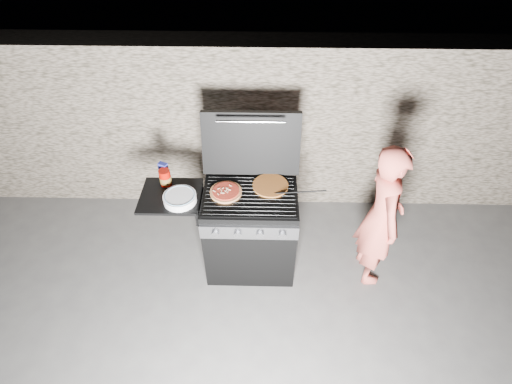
{
  "coord_description": "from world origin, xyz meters",
  "views": [
    {
      "loc": [
        0.11,
        -2.41,
        3.19
      ],
      "look_at": [
        0.05,
        0.0,
        0.95
      ],
      "focal_mm": 28.0,
      "sensor_mm": 36.0,
      "label": 1
    }
  ],
  "objects_px": {
    "gas_grill": "(223,231)",
    "pizza_topped": "(226,192)",
    "sauce_jar": "(165,177)",
    "person": "(381,217)"
  },
  "relations": [
    {
      "from": "pizza_topped",
      "to": "person",
      "type": "distance_m",
      "value": 1.33
    },
    {
      "from": "gas_grill",
      "to": "person",
      "type": "xyz_separation_m",
      "value": [
        1.37,
        -0.05,
        0.27
      ]
    },
    {
      "from": "sauce_jar",
      "to": "person",
      "type": "bearing_deg",
      "value": -5.69
    },
    {
      "from": "sauce_jar",
      "to": "person",
      "type": "distance_m",
      "value": 1.87
    },
    {
      "from": "pizza_topped",
      "to": "sauce_jar",
      "type": "height_order",
      "value": "sauce_jar"
    },
    {
      "from": "gas_grill",
      "to": "pizza_topped",
      "type": "xyz_separation_m",
      "value": [
        0.05,
        0.03,
        0.47
      ]
    },
    {
      "from": "pizza_topped",
      "to": "person",
      "type": "bearing_deg",
      "value": -3.21
    },
    {
      "from": "sauce_jar",
      "to": "gas_grill",
      "type": "bearing_deg",
      "value": -15.92
    },
    {
      "from": "gas_grill",
      "to": "pizza_topped",
      "type": "bearing_deg",
      "value": 29.16
    },
    {
      "from": "sauce_jar",
      "to": "pizza_topped",
      "type": "bearing_deg",
      "value": -11.82
    }
  ]
}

